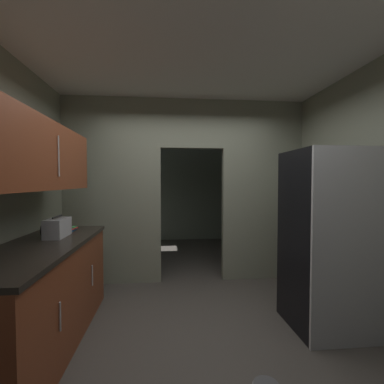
% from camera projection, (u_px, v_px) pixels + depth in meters
% --- Properties ---
extents(ground, '(20.00, 20.00, 0.00)m').
position_uv_depth(ground, '(199.00, 337.00, 2.63)').
color(ground, '#47423D').
extents(kitchen_overhead_slab, '(3.97, 7.11, 0.06)m').
position_uv_depth(kitchen_overhead_slab, '(194.00, 67.00, 2.99)').
color(kitchen_overhead_slab, silver).
extents(kitchen_partition, '(3.57, 0.12, 2.73)m').
position_uv_depth(kitchen_partition, '(185.00, 185.00, 4.12)').
color(kitchen_partition, gray).
rests_on(kitchen_partition, ground).
extents(adjoining_room_shell, '(3.57, 3.05, 2.73)m').
position_uv_depth(adjoining_room_shell, '(179.00, 188.00, 6.17)').
color(adjoining_room_shell, gray).
rests_on(adjoining_room_shell, ground).
extents(refrigerator, '(0.80, 0.77, 1.82)m').
position_uv_depth(refrigerator, '(330.00, 239.00, 2.80)').
color(refrigerator, black).
rests_on(refrigerator, ground).
extents(lower_cabinet_run, '(0.69, 2.05, 0.94)m').
position_uv_depth(lower_cabinet_run, '(40.00, 296.00, 2.45)').
color(lower_cabinet_run, brown).
rests_on(lower_cabinet_run, ground).
extents(upper_cabinet_counterside, '(0.36, 1.85, 0.60)m').
position_uv_depth(upper_cabinet_counterside, '(37.00, 156.00, 2.40)').
color(upper_cabinet_counterside, brown).
extents(boombox, '(0.18, 0.34, 0.22)m').
position_uv_depth(boombox, '(57.00, 228.00, 2.77)').
color(boombox, '#B2B2B7').
rests_on(boombox, lower_cabinet_run).
extents(book_stack, '(0.14, 0.17, 0.05)m').
position_uv_depth(book_stack, '(70.00, 229.00, 3.11)').
color(book_stack, '#2D609E').
rests_on(book_stack, lower_cabinet_run).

